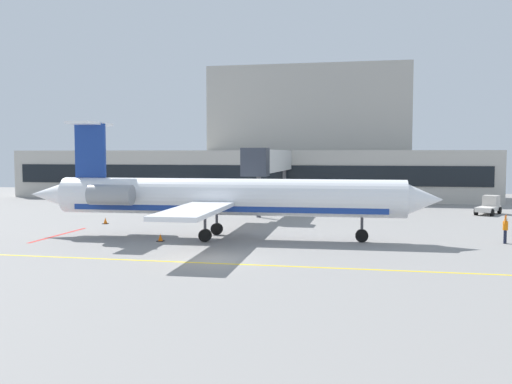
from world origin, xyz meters
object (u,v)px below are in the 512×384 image
baggage_tug (155,200)px  fuel_tank (134,194)px  pushback_tractor (489,206)px  regional_jet (221,197)px  marshaller (505,229)px

baggage_tug → fuel_tank: size_ratio=0.57×
pushback_tractor → fuel_tank: size_ratio=0.62×
regional_jet → pushback_tractor: (22.55, 21.26, -2.14)m
baggage_tug → fuel_tank: fuel_tank is taller
pushback_tractor → marshaller: 19.82m
regional_jet → marshaller: bearing=4.8°
pushback_tractor → marshaller: marshaller is taller
pushback_tractor → marshaller: (-2.86, -19.61, 0.13)m
regional_jet → fuel_tank: 28.30m
baggage_tug → marshaller: size_ratio=1.96×
pushback_tractor → fuel_tank: (-39.33, 1.48, 0.56)m
marshaller → pushback_tractor: bearing=81.7°
marshaller → regional_jet: bearing=-175.2°
pushback_tractor → marshaller: size_ratio=2.14×
marshaller → baggage_tug: bearing=150.8°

